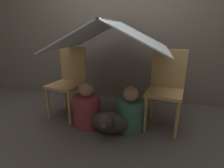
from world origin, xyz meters
TOP-DOWN VIEW (x-y plane):
  - ground_plane at (0.00, 0.00)m, footprint 8.80×8.80m
  - wall_back at (0.00, 1.04)m, footprint 7.00×0.05m
  - chair_left at (-0.62, 0.26)m, footprint 0.48×0.48m
  - chair_right at (0.65, 0.26)m, footprint 0.48×0.48m
  - sheet_canopy at (0.00, 0.19)m, footprint 1.28×1.11m
  - person_front at (-0.28, 0.02)m, footprint 0.33×0.33m
  - person_second at (0.26, 0.06)m, footprint 0.30×0.30m
  - dog at (0.03, -0.12)m, footprint 0.45×0.39m

SIDE VIEW (x-z plane):
  - ground_plane at x=0.00m, z-range 0.00..0.00m
  - dog at x=0.03m, z-range -0.02..0.34m
  - person_second at x=0.26m, z-range -0.05..0.50m
  - person_front at x=-0.28m, z-range -0.06..0.52m
  - chair_left at x=-0.62m, z-range 0.05..1.00m
  - chair_right at x=0.65m, z-range 0.05..1.00m
  - sheet_canopy at x=0.00m, z-range 0.95..1.28m
  - wall_back at x=0.00m, z-range 0.00..2.50m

